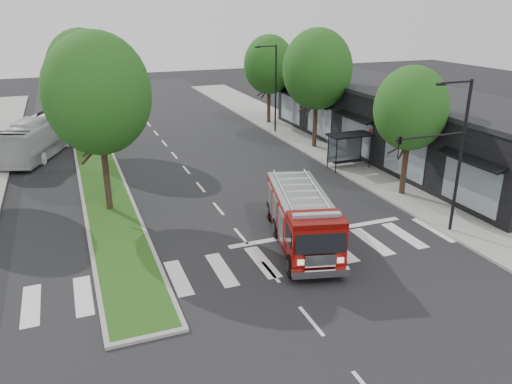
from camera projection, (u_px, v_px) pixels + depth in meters
ground at (241, 236)px, 25.97m from camera, size 140.00×140.00×0.00m
sidewalk_right at (349, 158)px, 38.90m from camera, size 5.00×80.00×0.15m
median at (94, 156)px, 39.64m from camera, size 3.00×50.00×0.15m
storefront_row at (400, 123)px, 39.57m from camera, size 8.00×30.00×5.00m
bus_shelter at (349, 141)px, 36.15m from camera, size 3.20×1.60×2.61m
tree_right_near at (411, 109)px, 29.67m from camera, size 4.40×4.40×8.05m
tree_right_mid at (317, 69)px, 39.81m from camera, size 5.60×5.60×9.72m
tree_right_far at (269, 65)px, 48.77m from camera, size 5.00×5.00×8.73m
tree_median_near at (97, 94)px, 26.80m from camera, size 5.80×5.80×10.16m
tree_median_far at (83, 70)px, 39.14m from camera, size 5.60×5.60×9.72m
streetlight_right_near at (448, 149)px, 24.52m from camera, size 4.08×0.22×8.00m
streetlight_right_far at (274, 85)px, 45.36m from camera, size 2.11×0.20×8.00m
fire_engine at (302, 218)px, 24.72m from camera, size 4.42×8.61×2.87m
city_bus at (41, 136)px, 39.81m from camera, size 6.32×11.11×3.04m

